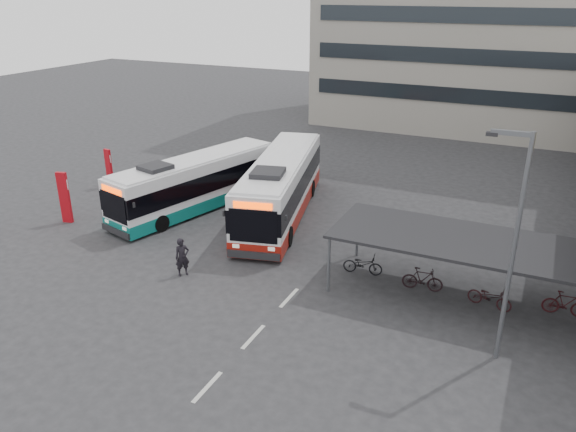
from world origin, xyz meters
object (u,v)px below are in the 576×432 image
at_px(pedestrian, 182,257).
at_px(bus_teal, 196,183).
at_px(bus_main, 281,187).
at_px(lamp_post, 512,237).

bearing_deg(pedestrian, bus_teal, 67.84).
xyz_separation_m(bus_main, bus_teal, (-4.71, -1.04, -0.15)).
xyz_separation_m(bus_main, pedestrian, (-0.80, -7.98, -0.76)).
height_order(bus_teal, pedestrian, bus_teal).
relative_size(bus_teal, pedestrian, 6.39).
bearing_deg(bus_main, bus_teal, 178.37).
relative_size(bus_main, pedestrian, 7.03).
xyz_separation_m(pedestrian, lamp_post, (12.86, -0.33, 3.57)).
distance_m(bus_main, bus_teal, 4.82).
distance_m(bus_main, pedestrian, 8.06).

